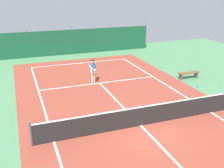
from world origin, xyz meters
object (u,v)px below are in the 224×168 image
Objects in this scene: tennis_ball_near_player at (111,77)px; parked_car at (82,39)px; tennis_ball_midcourt at (93,66)px; water_bottle at (198,86)px; tennis_net at (141,116)px; courtside_bench at (189,74)px; tennis_player at (93,70)px.

parked_car reaches higher than tennis_ball_near_player.
water_bottle reaches higher than tennis_ball_midcourt.
tennis_net reaches higher than water_bottle.
tennis_net is at bearing -150.26° from water_bottle.
water_bottle is (4.62, -3.97, 0.09)m from tennis_ball_near_player.
tennis_net reaches higher than tennis_ball_near_player.
courtside_bench is (5.21, -2.13, 0.34)m from tennis_ball_near_player.
tennis_net is at bearing -99.85° from parked_car.
tennis_net is 6.17× the size of tennis_player.
tennis_ball_midcourt is (0.80, 10.68, -0.48)m from tennis_net.
tennis_ball_near_player is 3.46m from tennis_ball_midcourt.
tennis_ball_midcourt is at bearing 85.70° from tennis_net.
parked_car is (0.84, 11.64, 0.81)m from tennis_ball_near_player.
tennis_net is 10.72m from tennis_ball_midcourt.
tennis_player is 1.88m from tennis_ball_near_player.
tennis_player reaches higher than tennis_ball_near_player.
tennis_net reaches higher than courtside_bench.
tennis_ball_near_player is at bearing 157.79° from courtside_bench.
tennis_ball_midcourt is at bearing -132.04° from tennis_player.
tennis_net is 42.17× the size of water_bottle.
tennis_ball_midcourt is at bearing 134.65° from courtside_bench.
tennis_player reaches higher than courtside_bench.
tennis_ball_near_player is 11.69m from parked_car.
tennis_player reaches higher than tennis_net.
tennis_ball_midcourt is 8.89m from water_bottle.
tennis_ball_midcourt is (-0.29, 3.45, 0.00)m from tennis_ball_near_player.
tennis_player is 7.01m from water_bottle.
tennis_ball_midcourt is 0.28× the size of water_bottle.
parked_car is (1.13, 8.19, 0.81)m from tennis_ball_midcourt.
parked_car is 17.98× the size of water_bottle.
water_bottle is (4.91, -7.41, 0.09)m from tennis_ball_midcourt.
tennis_player is at bearing -104.76° from parked_car.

